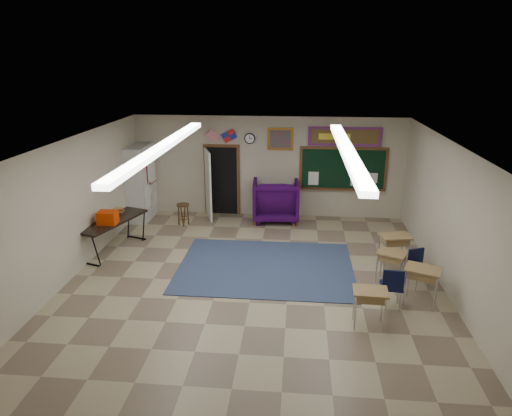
# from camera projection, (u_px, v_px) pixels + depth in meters

# --- Properties ---
(floor) EXTENTS (9.00, 9.00, 0.00)m
(floor) POSITION_uv_depth(u_px,v_px,m) (254.00, 283.00, 9.82)
(floor) COLOR #9B8C6B
(floor) RESTS_ON ground
(back_wall) EXTENTS (8.00, 0.04, 3.00)m
(back_wall) POSITION_uv_depth(u_px,v_px,m) (268.00, 167.00, 13.59)
(back_wall) COLOR #BCB098
(back_wall) RESTS_ON floor
(front_wall) EXTENTS (8.00, 0.04, 3.00)m
(front_wall) POSITION_uv_depth(u_px,v_px,m) (214.00, 353.00, 5.09)
(front_wall) COLOR #BCB098
(front_wall) RESTS_ON floor
(left_wall) EXTENTS (0.04, 9.00, 3.00)m
(left_wall) POSITION_uv_depth(u_px,v_px,m) (67.00, 212.00, 9.69)
(left_wall) COLOR #BCB098
(left_wall) RESTS_ON floor
(right_wall) EXTENTS (0.04, 9.00, 3.00)m
(right_wall) POSITION_uv_depth(u_px,v_px,m) (455.00, 224.00, 8.99)
(right_wall) COLOR #BCB098
(right_wall) RESTS_ON floor
(ceiling) EXTENTS (8.00, 9.00, 0.04)m
(ceiling) POSITION_uv_depth(u_px,v_px,m) (253.00, 145.00, 8.86)
(ceiling) COLOR white
(ceiling) RESTS_ON back_wall
(area_rug) EXTENTS (4.00, 3.00, 0.02)m
(area_rug) POSITION_uv_depth(u_px,v_px,m) (266.00, 267.00, 10.55)
(area_rug) COLOR #2D3A56
(area_rug) RESTS_ON floor
(fluorescent_strips) EXTENTS (3.86, 6.00, 0.10)m
(fluorescent_strips) POSITION_uv_depth(u_px,v_px,m) (253.00, 148.00, 8.88)
(fluorescent_strips) COLOR white
(fluorescent_strips) RESTS_ON ceiling
(doorway) EXTENTS (1.10, 0.89, 2.16)m
(doorway) POSITION_uv_depth(u_px,v_px,m) (218.00, 181.00, 13.72)
(doorway) COLOR black
(doorway) RESTS_ON back_wall
(chalkboard) EXTENTS (2.55, 0.14, 1.30)m
(chalkboard) POSITION_uv_depth(u_px,v_px,m) (343.00, 170.00, 13.37)
(chalkboard) COLOR brown
(chalkboard) RESTS_ON back_wall
(bulletin_board) EXTENTS (2.10, 0.05, 0.55)m
(bulletin_board) POSITION_uv_depth(u_px,v_px,m) (345.00, 137.00, 13.06)
(bulletin_board) COLOR red
(bulletin_board) RESTS_ON back_wall
(framed_art_print) EXTENTS (0.75, 0.05, 0.65)m
(framed_art_print) POSITION_uv_depth(u_px,v_px,m) (280.00, 139.00, 13.26)
(framed_art_print) COLOR #9D621E
(framed_art_print) RESTS_ON back_wall
(wall_clock) EXTENTS (0.32, 0.05, 0.32)m
(wall_clock) POSITION_uv_depth(u_px,v_px,m) (250.00, 139.00, 13.34)
(wall_clock) COLOR black
(wall_clock) RESTS_ON back_wall
(wall_flags) EXTENTS (1.16, 0.06, 0.70)m
(wall_flags) POSITION_uv_depth(u_px,v_px,m) (221.00, 134.00, 13.35)
(wall_flags) COLOR red
(wall_flags) RESTS_ON back_wall
(storage_cabinet) EXTENTS (0.59, 1.25, 2.20)m
(storage_cabinet) POSITION_uv_depth(u_px,v_px,m) (141.00, 183.00, 13.43)
(storage_cabinet) COLOR beige
(storage_cabinet) RESTS_ON floor
(wingback_armchair) EXTENTS (1.40, 1.43, 1.23)m
(wingback_armchair) POSITION_uv_depth(u_px,v_px,m) (276.00, 200.00, 13.45)
(wingback_armchair) COLOR #250536
(wingback_armchair) RESTS_ON floor
(student_chair_reading) EXTENTS (0.37, 0.37, 0.71)m
(student_chair_reading) POSITION_uv_depth(u_px,v_px,m) (264.00, 211.00, 13.30)
(student_chair_reading) COLOR black
(student_chair_reading) RESTS_ON floor
(student_chair_desk_a) EXTENTS (0.47, 0.47, 0.87)m
(student_chair_desk_a) POSITION_uv_depth(u_px,v_px,m) (391.00, 287.00, 8.74)
(student_chair_desk_a) COLOR black
(student_chair_desk_a) RESTS_ON floor
(student_chair_desk_b) EXTENTS (0.52, 0.52, 0.81)m
(student_chair_desk_b) POSITION_uv_depth(u_px,v_px,m) (419.00, 269.00, 9.54)
(student_chair_desk_b) COLOR black
(student_chair_desk_b) RESTS_ON floor
(student_desk_front_left) EXTENTS (0.72, 0.65, 0.70)m
(student_desk_front_left) POSITION_uv_depth(u_px,v_px,m) (391.00, 266.00, 9.73)
(student_desk_front_left) COLOR olive
(student_desk_front_left) RESTS_ON floor
(student_desk_front_right) EXTENTS (0.74, 0.60, 0.79)m
(student_desk_front_right) POSITION_uv_depth(u_px,v_px,m) (394.00, 249.00, 10.44)
(student_desk_front_right) COLOR olive
(student_desk_front_right) RESTS_ON floor
(student_desk_back_left) EXTENTS (0.63, 0.48, 0.73)m
(student_desk_back_left) POSITION_uv_depth(u_px,v_px,m) (369.00, 306.00, 8.13)
(student_desk_back_left) COLOR olive
(student_desk_back_left) RESTS_ON floor
(student_desk_back_right) EXTENTS (0.79, 0.70, 0.78)m
(student_desk_back_right) POSITION_uv_depth(u_px,v_px,m) (421.00, 284.00, 8.85)
(student_desk_back_right) COLOR olive
(student_desk_back_right) RESTS_ON floor
(folding_table) EXTENTS (1.25, 2.10, 1.14)m
(folding_table) POSITION_uv_depth(u_px,v_px,m) (113.00, 234.00, 11.29)
(folding_table) COLOR black
(folding_table) RESTS_ON floor
(wooden_stool) EXTENTS (0.36, 0.36, 0.63)m
(wooden_stool) POSITION_uv_depth(u_px,v_px,m) (183.00, 214.00, 13.10)
(wooden_stool) COLOR #4E3517
(wooden_stool) RESTS_ON floor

